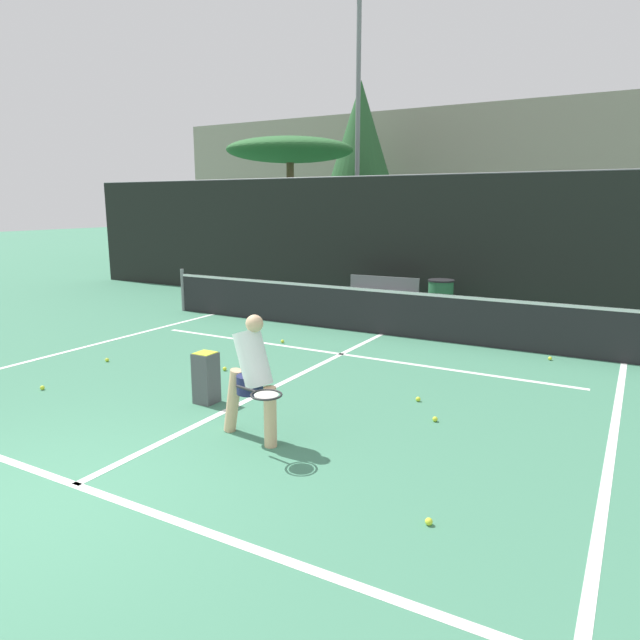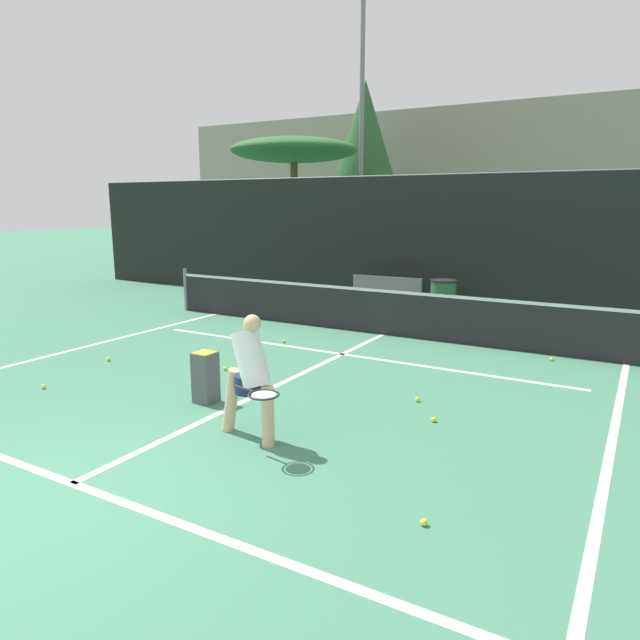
{
  "view_description": "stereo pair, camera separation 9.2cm",
  "coord_description": "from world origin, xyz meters",
  "px_view_note": "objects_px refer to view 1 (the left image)",
  "views": [
    {
      "loc": [
        4.6,
        -2.88,
        2.69
      ],
      "look_at": [
        0.42,
        4.52,
        0.95
      ],
      "focal_mm": 32.0,
      "sensor_mm": 36.0,
      "label": 1
    },
    {
      "loc": [
        4.68,
        -2.83,
        2.69
      ],
      "look_at": [
        0.42,
        4.52,
        0.95
      ],
      "focal_mm": 32.0,
      "sensor_mm": 36.0,
      "label": 2
    }
  ],
  "objects_px": {
    "player_practicing": "(252,374)",
    "ball_hopper": "(206,376)",
    "trash_bin": "(440,299)",
    "courtside_bench": "(383,292)",
    "parked_car": "(468,272)"
  },
  "relations": [
    {
      "from": "player_practicing",
      "to": "ball_hopper",
      "type": "relative_size",
      "value": 2.1
    },
    {
      "from": "ball_hopper",
      "to": "trash_bin",
      "type": "xyz_separation_m",
      "value": [
        0.95,
        7.34,
        0.09
      ]
    },
    {
      "from": "ball_hopper",
      "to": "trash_bin",
      "type": "distance_m",
      "value": 7.4
    },
    {
      "from": "trash_bin",
      "to": "player_practicing",
      "type": "bearing_deg",
      "value": -87.38
    },
    {
      "from": "courtside_bench",
      "to": "trash_bin",
      "type": "relative_size",
      "value": 2.04
    },
    {
      "from": "ball_hopper",
      "to": "courtside_bench",
      "type": "xyz_separation_m",
      "value": [
        -0.66,
        7.59,
        0.11
      ]
    },
    {
      "from": "player_practicing",
      "to": "courtside_bench",
      "type": "xyz_separation_m",
      "value": [
        -1.97,
        8.31,
        -0.33
      ]
    },
    {
      "from": "courtside_bench",
      "to": "trash_bin",
      "type": "bearing_deg",
      "value": -12.04
    },
    {
      "from": "ball_hopper",
      "to": "trash_bin",
      "type": "height_order",
      "value": "trash_bin"
    },
    {
      "from": "player_practicing",
      "to": "parked_car",
      "type": "relative_size",
      "value": 0.37
    },
    {
      "from": "player_practicing",
      "to": "ball_hopper",
      "type": "height_order",
      "value": "player_practicing"
    },
    {
      "from": "courtside_bench",
      "to": "trash_bin",
      "type": "distance_m",
      "value": 1.62
    },
    {
      "from": "ball_hopper",
      "to": "parked_car",
      "type": "xyz_separation_m",
      "value": [
        0.28,
        12.25,
        0.19
      ]
    },
    {
      "from": "courtside_bench",
      "to": "trash_bin",
      "type": "xyz_separation_m",
      "value": [
        1.6,
        -0.25,
        -0.01
      ]
    },
    {
      "from": "ball_hopper",
      "to": "parked_car",
      "type": "bearing_deg",
      "value": 88.69
    }
  ]
}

